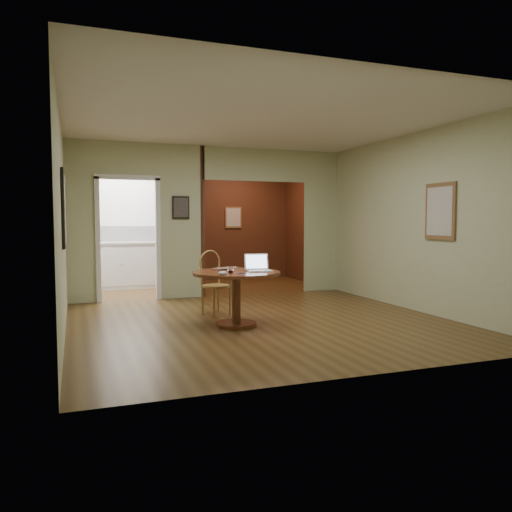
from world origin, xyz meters
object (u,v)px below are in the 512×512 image
object	(u,v)px
dining_table	(236,286)
open_laptop	(258,266)
closed_laptop	(228,269)
chair	(214,279)

from	to	relation	value
dining_table	open_laptop	bearing A→B (deg)	-5.79
closed_laptop	open_laptop	bearing A→B (deg)	-65.22
dining_table	closed_laptop	xyz separation A→B (m)	(-0.03, 0.26, 0.20)
chair	open_laptop	xyz separation A→B (m)	(0.36, -0.90, 0.25)
dining_table	chair	xyz separation A→B (m)	(-0.06, 0.87, -0.00)
open_laptop	closed_laptop	bearing A→B (deg)	146.47
closed_laptop	dining_table	bearing A→B (deg)	-106.50
dining_table	chair	size ratio (longest dim) A/B	1.21
open_laptop	closed_laptop	world-z (taller)	open_laptop
dining_table	open_laptop	xyz separation A→B (m)	(0.29, -0.03, 0.25)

